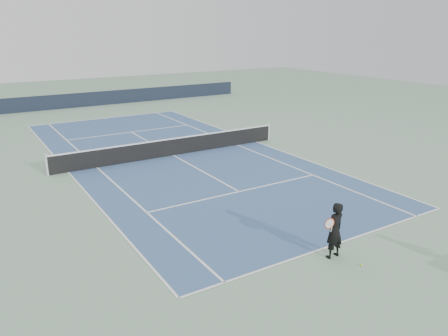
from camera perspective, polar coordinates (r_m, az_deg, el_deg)
ground at (r=23.60m, az=-6.64°, el=1.63°), size 80.00×80.00×0.00m
court_surface at (r=23.60m, az=-6.64°, el=1.64°), size 10.97×23.77×0.01m
tennis_net at (r=23.46m, az=-6.68°, el=2.81°), size 12.90×0.10×1.07m
windscreen_far at (r=40.07m, az=-17.80°, el=8.49°), size 30.00×0.25×1.20m
tennis_player at (r=13.36m, az=14.22°, el=-7.90°), size 0.79×0.51×1.74m
tennis_ball at (r=13.47m, az=17.52°, el=-11.98°), size 0.07×0.07×0.07m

